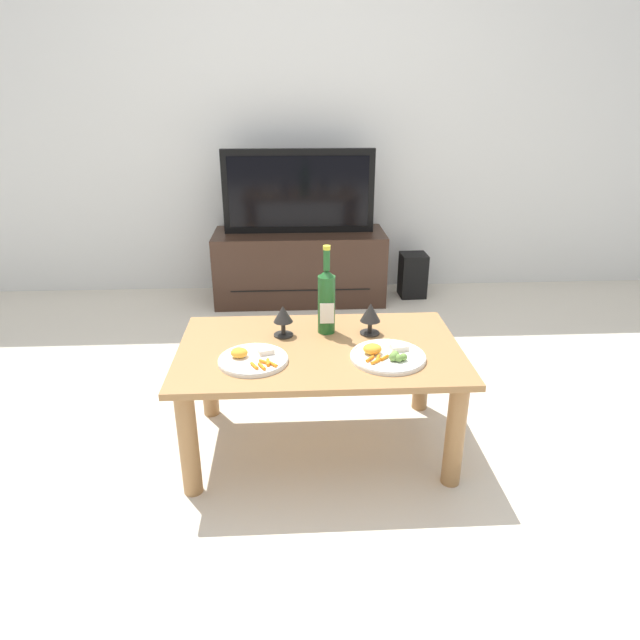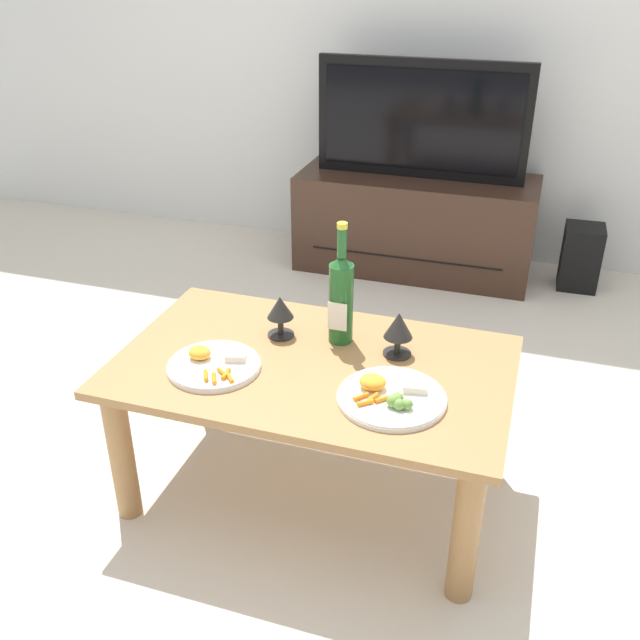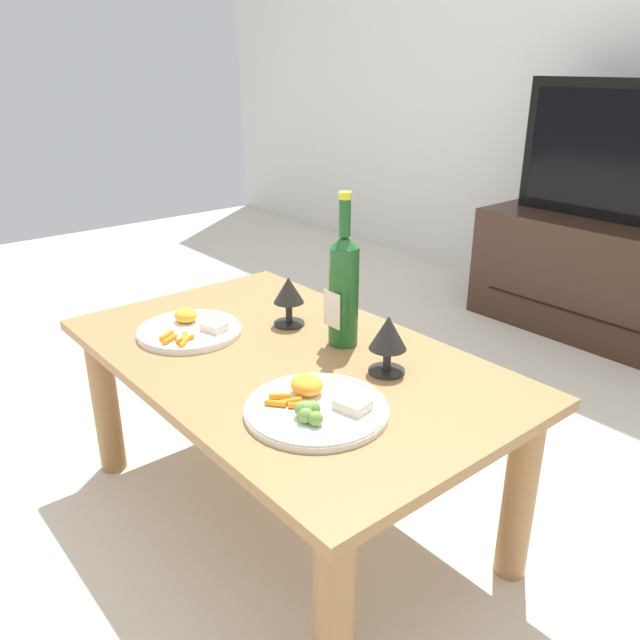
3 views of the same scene
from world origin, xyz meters
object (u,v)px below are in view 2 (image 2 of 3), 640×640
(tv_screen, at_px, (422,120))
(floor_speaker, at_px, (581,257))
(goblet_left, at_px, (280,310))
(dining_table, at_px, (313,388))
(wine_bottle, at_px, (341,296))
(goblet_right, at_px, (398,328))
(tv_stand, at_px, (415,224))
(dinner_plate_left, at_px, (214,364))
(dinner_plate_right, at_px, (391,396))

(tv_screen, distance_m, floor_speaker, 0.99)
(tv_screen, height_order, goblet_left, tv_screen)
(dining_table, relative_size, wine_bottle, 3.00)
(floor_speaker, relative_size, goblet_right, 2.34)
(floor_speaker, relative_size, goblet_left, 2.42)
(tv_stand, bearing_deg, goblet_right, -80.98)
(tv_stand, bearing_deg, dinner_plate_left, -96.38)
(tv_screen, xyz_separation_m, goblet_left, (-0.09, -1.60, -0.21))
(tv_stand, relative_size, goblet_right, 8.74)
(tv_stand, xyz_separation_m, goblet_right, (0.25, -1.60, 0.30))
(tv_screen, relative_size, wine_bottle, 2.73)
(tv_screen, height_order, floor_speaker, tv_screen)
(wine_bottle, height_order, dinner_plate_right, wine_bottle)
(tv_screen, height_order, dinner_plate_right, tv_screen)
(dinner_plate_right, bearing_deg, goblet_right, 98.61)
(floor_speaker, bearing_deg, dinner_plate_left, -119.76)
(tv_stand, xyz_separation_m, tv_screen, (0.00, -0.00, 0.51))
(dinner_plate_right, bearing_deg, goblet_left, 149.40)
(dining_table, bearing_deg, tv_screen, 91.47)
(tv_stand, height_order, floor_speaker, tv_stand)
(tv_screen, xyz_separation_m, floor_speaker, (0.79, 0.03, -0.59))
(tv_screen, relative_size, goblet_right, 7.54)
(wine_bottle, distance_m, dinner_plate_left, 0.40)
(dinner_plate_left, bearing_deg, goblet_left, 63.94)
(floor_speaker, distance_m, wine_bottle, 1.81)
(tv_screen, distance_m, dinner_plate_left, 1.86)
(tv_screen, height_order, dinner_plate_left, tv_screen)
(tv_screen, distance_m, goblet_left, 1.62)
(wine_bottle, distance_m, dinner_plate_right, 0.35)
(wine_bottle, xyz_separation_m, goblet_left, (-0.17, -0.03, -0.06))
(tv_screen, relative_size, floor_speaker, 3.22)
(dinner_plate_left, distance_m, dinner_plate_right, 0.49)
(dining_table, xyz_separation_m, tv_stand, (-0.04, 1.72, -0.13))
(wine_bottle, bearing_deg, dinner_plate_right, -50.69)
(floor_speaker, bearing_deg, dining_table, -114.73)
(floor_speaker, height_order, dinner_plate_right, dinner_plate_right)
(tv_screen, relative_size, dinner_plate_left, 3.88)
(dining_table, bearing_deg, wine_bottle, 75.91)
(tv_screen, relative_size, goblet_left, 7.78)
(dining_table, xyz_separation_m, wine_bottle, (0.04, 0.14, 0.23))
(wine_bottle, relative_size, dinner_plate_left, 1.42)
(wine_bottle, xyz_separation_m, dinner_plate_right, (0.21, -0.25, -0.13))
(dining_table, bearing_deg, goblet_right, 28.61)
(goblet_right, bearing_deg, dinner_plate_right, -81.39)
(goblet_left, bearing_deg, tv_stand, 86.63)
(dining_table, distance_m, wine_bottle, 0.27)
(tv_stand, height_order, wine_bottle, wine_bottle)
(tv_stand, bearing_deg, wine_bottle, -87.09)
(dining_table, distance_m, dinner_plate_right, 0.29)
(dinner_plate_left, bearing_deg, dinner_plate_right, -0.23)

